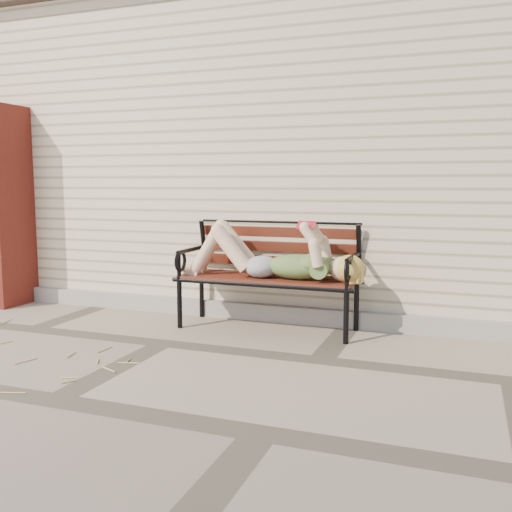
% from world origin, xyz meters
% --- Properties ---
extents(ground, '(80.00, 80.00, 0.00)m').
position_xyz_m(ground, '(0.00, 0.00, 0.00)').
color(ground, gray).
rests_on(ground, ground).
extents(house_wall, '(8.00, 4.00, 3.00)m').
position_xyz_m(house_wall, '(0.00, 3.00, 1.50)').
color(house_wall, beige).
rests_on(house_wall, ground).
extents(house_roof, '(8.30, 4.30, 0.30)m').
position_xyz_m(house_roof, '(0.00, 3.00, 3.15)').
color(house_roof, '#41342F').
rests_on(house_roof, house_wall).
extents(foundation_strip, '(8.00, 0.10, 0.15)m').
position_xyz_m(foundation_strip, '(0.00, 0.97, 0.07)').
color(foundation_strip, gray).
rests_on(foundation_strip, ground).
extents(garden_bench, '(1.63, 0.65, 1.05)m').
position_xyz_m(garden_bench, '(0.61, 0.80, 0.59)').
color(garden_bench, black).
rests_on(garden_bench, ground).
extents(reading_woman, '(1.54, 0.35, 0.48)m').
position_xyz_m(reading_woman, '(0.63, 0.67, 0.63)').
color(reading_woman, '#0A4047').
rests_on(reading_woman, ground).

